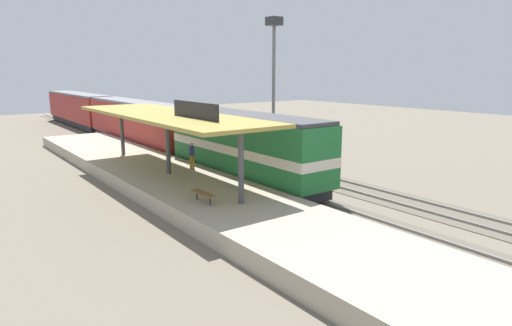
{
  "coord_description": "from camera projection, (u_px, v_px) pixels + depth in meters",
  "views": [
    {
      "loc": [
        -16.38,
        -25.03,
        7.22
      ],
      "look_at": [
        -1.38,
        -4.89,
        2.0
      ],
      "focal_mm": 30.91,
      "sensor_mm": 36.0,
      "label": 1
    }
  ],
  "objects": [
    {
      "name": "ground_plane",
      "position": [
        253.0,
        173.0,
        31.87
      ],
      "size": [
        120.0,
        120.0,
        0.0
      ],
      "primitive_type": "plane",
      "color": "#706656"
    },
    {
      "name": "platform_bench",
      "position": [
        203.0,
        194.0,
        21.63
      ],
      "size": [
        0.44,
        1.7,
        0.5
      ],
      "color": "#333338",
      "rests_on": "platform"
    },
    {
      "name": "person_waiting",
      "position": [
        192.0,
        154.0,
        29.3
      ],
      "size": [
        0.34,
        0.34,
        1.71
      ],
      "color": "olive",
      "rests_on": "platform"
    },
    {
      "name": "track_near",
      "position": [
        230.0,
        177.0,
        30.69
      ],
      "size": [
        3.2,
        110.0,
        0.16
      ],
      "color": "#5F5649",
      "rests_on": "ground"
    },
    {
      "name": "track_far",
      "position": [
        281.0,
        168.0,
        33.38
      ],
      "size": [
        3.2,
        110.0,
        0.16
      ],
      "color": "#5F5649",
      "rests_on": "ground"
    },
    {
      "name": "locomotive",
      "position": [
        244.0,
        146.0,
        28.88
      ],
      "size": [
        2.93,
        14.43,
        4.44
      ],
      "color": "#28282D",
      "rests_on": "track_near"
    },
    {
      "name": "platform",
      "position": [
        169.0,
        180.0,
        27.92
      ],
      "size": [
        6.0,
        44.0,
        0.9
      ],
      "primitive_type": "cube",
      "color": "#A89E89",
      "rests_on": "ground"
    },
    {
      "name": "passenger_carriage_front",
      "position": [
        138.0,
        123.0,
        43.04
      ],
      "size": [
        2.9,
        20.0,
        4.24
      ],
      "color": "#28282D",
      "rests_on": "track_near"
    },
    {
      "name": "station_canopy",
      "position": [
        167.0,
        116.0,
        27.01
      ],
      "size": [
        5.2,
        18.0,
        4.7
      ],
      "color": "#47474C",
      "rests_on": "platform"
    },
    {
      "name": "light_mast",
      "position": [
        274.0,
        57.0,
        37.39
      ],
      "size": [
        1.1,
        1.1,
        11.7
      ],
      "color": "slate",
      "rests_on": "ground"
    },
    {
      "name": "passenger_carriage_rear",
      "position": [
        78.0,
        109.0,
        59.37
      ],
      "size": [
        2.9,
        20.0,
        4.24
      ],
      "color": "#28282D",
      "rests_on": "track_near"
    }
  ]
}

